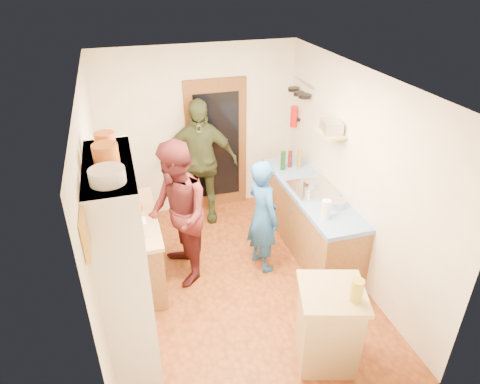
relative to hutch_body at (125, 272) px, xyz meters
name	(u,v)px	position (x,y,z in m)	size (l,w,h in m)	color
floor	(237,282)	(1.30, 0.80, -1.11)	(3.00, 4.00, 0.02)	#94471D
ceiling	(235,77)	(1.30, 0.80, 1.51)	(3.00, 4.00, 0.02)	silver
wall_back	(200,131)	(1.30, 2.81, 0.20)	(3.00, 0.02, 2.60)	silver
wall_front	(311,320)	(1.30, -1.21, 0.20)	(3.00, 0.02, 2.60)	silver
wall_left	(98,213)	(-0.21, 0.80, 0.20)	(0.02, 4.00, 2.60)	silver
wall_right	(355,176)	(2.81, 0.80, 0.20)	(0.02, 4.00, 2.60)	silver
door_frame	(217,146)	(1.55, 2.77, -0.05)	(0.95, 0.06, 2.10)	brown
door_glass	(217,147)	(1.55, 2.74, -0.05)	(0.70, 0.02, 1.70)	black
hutch_body	(125,272)	(0.00, 0.00, 0.00)	(0.40, 1.20, 2.20)	white
hutch_top_shelf	(108,166)	(0.00, 0.00, 1.08)	(0.40, 1.14, 0.04)	white
plate_stack	(107,176)	(0.00, -0.33, 1.16)	(0.26, 0.26, 0.11)	white
orange_pot_a	(106,154)	(0.00, 0.02, 1.18)	(0.20, 0.20, 0.16)	orange
orange_pot_b	(105,141)	(0.00, 0.30, 1.18)	(0.18, 0.18, 0.16)	orange
left_counter_base	(135,250)	(0.10, 1.25, -0.68)	(0.60, 1.40, 0.85)	olive
left_counter_top	(130,220)	(0.10, 1.25, -0.23)	(0.64, 1.44, 0.05)	tan
toaster	(136,229)	(0.15, 0.86, -0.11)	(0.24, 0.16, 0.18)	white
kettle	(126,223)	(0.05, 1.02, -0.11)	(0.16, 0.16, 0.18)	white
orange_bowl	(135,208)	(0.18, 1.41, -0.16)	(0.18, 0.18, 0.08)	orange
chopping_board	(128,195)	(0.12, 1.81, -0.19)	(0.30, 0.22, 0.03)	tan
right_counter_base	(309,219)	(2.50, 1.30, -0.68)	(0.60, 2.20, 0.84)	olive
right_counter_top	(311,191)	(2.50, 1.30, -0.23)	(0.62, 2.22, 0.06)	#0245BD
hob	(312,189)	(2.50, 1.27, -0.18)	(0.55, 0.58, 0.04)	silver
pot_on_hob	(311,185)	(2.45, 1.21, -0.09)	(0.21, 0.21, 0.14)	silver
bottle_a	(283,161)	(2.35, 1.98, -0.06)	(0.07, 0.07, 0.28)	#143F14
bottle_b	(290,159)	(2.48, 2.02, -0.07)	(0.06, 0.06, 0.25)	#591419
bottle_c	(300,158)	(2.61, 1.97, -0.05)	(0.07, 0.07, 0.29)	olive
paper_towel	(326,209)	(2.35, 0.59, -0.08)	(0.11, 0.11, 0.24)	white
mixing_bowl	(336,203)	(2.60, 0.80, -0.16)	(0.23, 0.23, 0.09)	silver
island_base	(328,328)	(1.84, -0.60, -0.67)	(0.55, 0.55, 0.86)	tan
island_top	(333,293)	(1.84, -0.60, -0.22)	(0.62, 0.62, 0.05)	tan
cutting_board	(327,288)	(1.81, -0.54, -0.21)	(0.35, 0.28, 0.02)	white
oil_jar	(357,290)	(1.98, -0.77, -0.07)	(0.12, 0.12, 0.23)	#AD9E2D
pan_rail	(304,83)	(2.76, 2.33, 0.95)	(0.02, 0.02, 0.65)	silver
pan_hang_a	(305,96)	(2.70, 2.15, 0.82)	(0.18, 0.18, 0.05)	black
pan_hang_b	(299,94)	(2.70, 2.35, 0.80)	(0.16, 0.16, 0.05)	black
pan_hang_c	(294,89)	(2.70, 2.55, 0.81)	(0.17, 0.17, 0.05)	black
wall_shelf	(331,133)	(2.67, 1.25, 0.60)	(0.26, 0.42, 0.03)	tan
radio	(331,127)	(2.67, 1.25, 0.69)	(0.22, 0.30, 0.15)	silver
ext_bracket	(297,119)	(2.77, 2.50, 0.35)	(0.06, 0.10, 0.04)	black
fire_extinguisher	(294,117)	(2.71, 2.50, 0.40)	(0.11, 0.11, 0.32)	red
picture_frame	(85,235)	(-0.18, -0.75, 0.95)	(0.03, 0.25, 0.30)	gold
person_hob	(266,216)	(1.75, 1.02, -0.33)	(0.56, 0.37, 1.54)	#1F53A0
person_left	(179,213)	(0.68, 1.16, -0.17)	(0.90, 0.70, 1.86)	#48171A
person_back	(200,162)	(1.21, 2.43, -0.13)	(1.13, 0.47, 1.93)	#323A20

